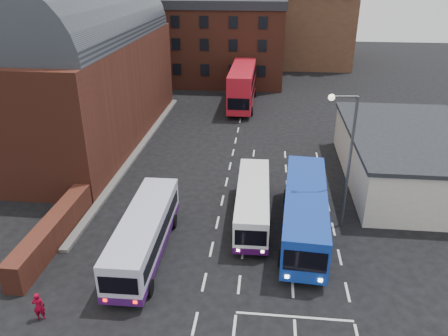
# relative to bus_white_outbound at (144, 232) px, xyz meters

# --- Properties ---
(ground) EXTENTS (180.00, 180.00, 0.00)m
(ground) POSITION_rel_bus_white_outbound_xyz_m (4.00, -1.47, -1.65)
(ground) COLOR black
(railway_station) EXTENTS (12.00, 28.00, 16.00)m
(railway_station) POSITION_rel_bus_white_outbound_xyz_m (-11.50, 19.53, 5.99)
(railway_station) COLOR #602B1E
(railway_station) RESTS_ON ground
(forecourt_wall) EXTENTS (1.20, 10.00, 1.80)m
(forecourt_wall) POSITION_rel_bus_white_outbound_xyz_m (-6.20, 0.53, -0.75)
(forecourt_wall) COLOR #602B1E
(forecourt_wall) RESTS_ON ground
(cream_building) EXTENTS (10.40, 16.40, 4.25)m
(cream_building) POSITION_rel_bus_white_outbound_xyz_m (19.00, 12.53, 0.51)
(cream_building) COLOR beige
(cream_building) RESTS_ON ground
(brick_terrace) EXTENTS (22.00, 10.00, 11.00)m
(brick_terrace) POSITION_rel_bus_white_outbound_xyz_m (-2.00, 44.53, 3.85)
(brick_terrace) COLOR brown
(brick_terrace) RESTS_ON ground
(castle_keep) EXTENTS (22.00, 22.00, 12.00)m
(castle_keep) POSITION_rel_bus_white_outbound_xyz_m (10.00, 64.53, 4.35)
(castle_keep) COLOR brown
(castle_keep) RESTS_ON ground
(bus_white_outbound) EXTENTS (2.71, 10.25, 2.79)m
(bus_white_outbound) POSITION_rel_bus_white_outbound_xyz_m (0.00, 0.00, 0.00)
(bus_white_outbound) COLOR silver
(bus_white_outbound) RESTS_ON ground
(bus_white_inbound) EXTENTS (2.55, 9.59, 2.61)m
(bus_white_inbound) POSITION_rel_bus_white_outbound_xyz_m (6.41, 4.78, -0.11)
(bus_white_inbound) COLOR white
(bus_white_inbound) RESTS_ON ground
(bus_blue) EXTENTS (3.49, 11.77, 3.17)m
(bus_blue) POSITION_rel_bus_white_outbound_xyz_m (9.89, 3.35, 0.23)
(bus_blue) COLOR #1237A3
(bus_blue) RESTS_ON ground
(bus_red_double) EXTENTS (3.18, 12.46, 4.98)m
(bus_red_double) POSITION_rel_bus_white_outbound_xyz_m (3.81, 32.55, 1.00)
(bus_red_double) COLOR red
(bus_red_double) RESTS_ON ground
(street_lamp) EXTENTS (1.89, 0.45, 9.31)m
(street_lamp) POSITION_rel_bus_white_outbound_xyz_m (12.28, 4.67, 3.97)
(street_lamp) COLOR #4B4C4D
(street_lamp) RESTS_ON ground
(pedestrian_red) EXTENTS (0.67, 0.52, 1.62)m
(pedestrian_red) POSITION_rel_bus_white_outbound_xyz_m (-3.86, -5.94, -0.84)
(pedestrian_red) COLOR maroon
(pedestrian_red) RESTS_ON ground
(pedestrian_beige) EXTENTS (0.90, 0.75, 1.70)m
(pedestrian_beige) POSITION_rel_bus_white_outbound_xyz_m (-0.47, -3.07, -0.79)
(pedestrian_beige) COLOR tan
(pedestrian_beige) RESTS_ON ground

